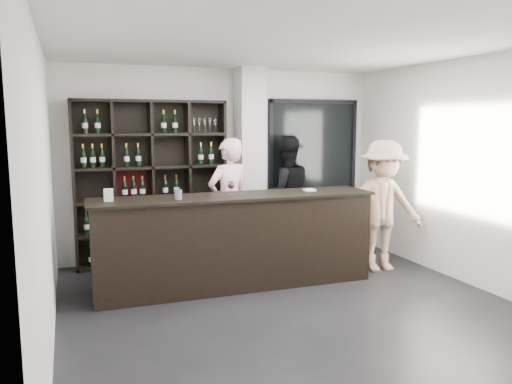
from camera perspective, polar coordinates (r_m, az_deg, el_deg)
name	(u,v)px	position (r m, az deg, el deg)	size (l,w,h in m)	color
floor	(298,313)	(5.68, 4.81, -13.63)	(5.00, 5.50, 0.01)	black
wine_shelf	(152,183)	(7.46, -11.81, 1.02)	(2.20, 0.35, 2.40)	black
structural_column	(250,163)	(7.72, -0.67, 3.29)	(0.40, 0.40, 2.90)	silver
glass_panel	(313,163)	(8.41, 6.52, 3.29)	(1.60, 0.08, 2.10)	black
tasting_counter	(236,241)	(6.35, -2.33, -5.61)	(3.58, 0.74, 1.18)	black
taster_pink	(229,203)	(7.17, -3.11, -1.26)	(0.68, 0.45, 1.86)	#FFCED0
taster_black	(285,195)	(7.92, 3.32, -0.34)	(0.91, 0.71, 1.87)	black
customer	(382,206)	(7.20, 14.24, -1.55)	(1.19, 0.68, 1.84)	tan
wine_glass	(231,187)	(6.22, -2.87, 0.53)	(0.08, 0.08, 0.20)	white
spit_cup	(178,195)	(5.93, -8.88, -0.29)	(0.09, 0.09, 0.12)	#A3B0BF
napkin_stack	(309,190)	(6.65, 6.12, 0.23)	(0.14, 0.14, 0.02)	white
card_stand	(108,195)	(5.97, -16.51, -0.34)	(0.10, 0.05, 0.15)	white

